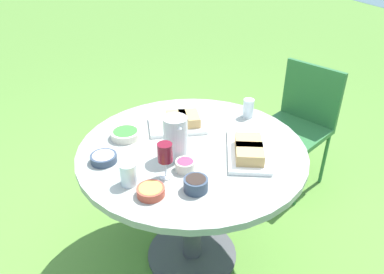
% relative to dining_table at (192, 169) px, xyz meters
% --- Properties ---
extents(ground_plane, '(40.00, 40.00, 0.00)m').
position_rel_dining_table_xyz_m(ground_plane, '(0.00, 0.00, -0.64)').
color(ground_plane, '#5B8C38').
extents(dining_table, '(1.15, 1.15, 0.77)m').
position_rel_dining_table_xyz_m(dining_table, '(0.00, 0.00, 0.00)').
color(dining_table, '#4C4C51').
rests_on(dining_table, ground_plane).
extents(chair_near_right, '(0.57, 0.56, 0.89)m').
position_rel_dining_table_xyz_m(chair_near_right, '(-0.44, 1.01, -0.11)').
color(chair_near_right, '#2D6B38').
rests_on(chair_near_right, ground_plane).
extents(water_pitcher, '(0.12, 0.11, 0.21)m').
position_rel_dining_table_xyz_m(water_pitcher, '(0.05, -0.10, 0.24)').
color(water_pitcher, silver).
rests_on(water_pitcher, dining_table).
extents(wine_glass, '(0.07, 0.07, 0.17)m').
position_rel_dining_table_xyz_m(wine_glass, '(0.18, -0.20, 0.26)').
color(wine_glass, silver).
rests_on(wine_glass, dining_table).
extents(platter_bread_main, '(0.28, 0.34, 0.07)m').
position_rel_dining_table_xyz_m(platter_bread_main, '(-0.22, 0.02, 0.17)').
color(platter_bread_main, white).
rests_on(platter_bread_main, dining_table).
extents(platter_charcuterie, '(0.43, 0.34, 0.08)m').
position_rel_dining_table_xyz_m(platter_charcuterie, '(0.17, 0.23, 0.17)').
color(platter_charcuterie, white).
rests_on(platter_charcuterie, dining_table).
extents(bowl_fries, '(0.12, 0.12, 0.04)m').
position_rel_dining_table_xyz_m(bowl_fries, '(0.28, -0.30, 0.16)').
color(bowl_fries, '#B74733').
rests_on(bowl_fries, dining_table).
extents(bowl_salad, '(0.16, 0.16, 0.04)m').
position_rel_dining_table_xyz_m(bowl_salad, '(-0.22, -0.29, 0.16)').
color(bowl_salad, beige).
rests_on(bowl_salad, dining_table).
extents(bowl_olives, '(0.10, 0.10, 0.06)m').
position_rel_dining_table_xyz_m(bowl_olives, '(0.32, -0.11, 0.17)').
color(bowl_olives, '#334256').
rests_on(bowl_olives, dining_table).
extents(bowl_dip_red, '(0.09, 0.09, 0.05)m').
position_rel_dining_table_xyz_m(bowl_dip_red, '(0.17, -0.10, 0.16)').
color(bowl_dip_red, beige).
rests_on(bowl_dip_red, dining_table).
extents(bowl_dip_cream, '(0.12, 0.12, 0.04)m').
position_rel_dining_table_xyz_m(bowl_dip_cream, '(-0.04, -0.43, 0.16)').
color(bowl_dip_cream, '#334256').
rests_on(bowl_dip_cream, dining_table).
extents(cup_water_near, '(0.06, 0.06, 0.11)m').
position_rel_dining_table_xyz_m(cup_water_near, '(-0.19, 0.42, 0.19)').
color(cup_water_near, silver).
rests_on(cup_water_near, dining_table).
extents(cup_water_far, '(0.07, 0.07, 0.10)m').
position_rel_dining_table_xyz_m(cup_water_far, '(0.17, -0.36, 0.19)').
color(cup_water_far, silver).
rests_on(cup_water_far, dining_table).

